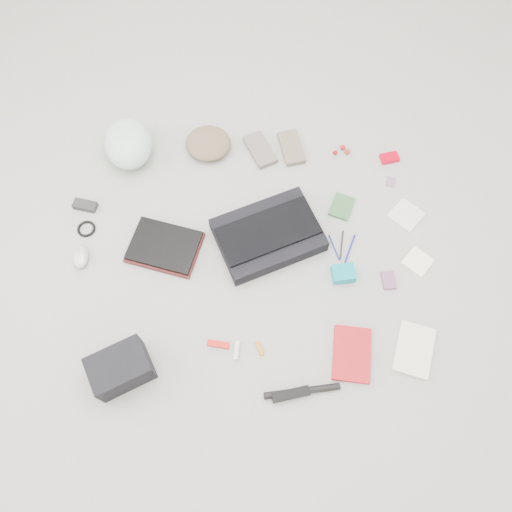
{
  "coord_description": "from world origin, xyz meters",
  "views": [
    {
      "loc": [
        -0.04,
        -0.9,
        2.02
      ],
      "look_at": [
        0.0,
        0.0,
        0.05
      ],
      "focal_mm": 35.0,
      "sensor_mm": 36.0,
      "label": 1
    }
  ],
  "objects_px": {
    "laptop": "(164,245)",
    "camera_bag": "(121,368)",
    "messenger_bag": "(268,235)",
    "book_red": "(352,354)",
    "accordion_wallet": "(343,274)",
    "bike_helmet": "(128,144)"
  },
  "relations": [
    {
      "from": "bike_helmet",
      "to": "book_red",
      "type": "height_order",
      "value": "bike_helmet"
    },
    {
      "from": "messenger_bag",
      "to": "laptop",
      "type": "relative_size",
      "value": 1.51
    },
    {
      "from": "messenger_bag",
      "to": "bike_helmet",
      "type": "xyz_separation_m",
      "value": [
        -0.64,
        0.5,
        0.05
      ]
    },
    {
      "from": "bike_helmet",
      "to": "book_red",
      "type": "xyz_separation_m",
      "value": [
        0.95,
        -1.04,
        -0.07
      ]
    },
    {
      "from": "laptop",
      "to": "bike_helmet",
      "type": "distance_m",
      "value": 0.55
    },
    {
      "from": "messenger_bag",
      "to": "accordion_wallet",
      "type": "bearing_deg",
      "value": -52.06
    },
    {
      "from": "bike_helmet",
      "to": "camera_bag",
      "type": "xyz_separation_m",
      "value": [
        0.03,
        -1.07,
        -0.01
      ]
    },
    {
      "from": "bike_helmet",
      "to": "camera_bag",
      "type": "bearing_deg",
      "value": -96.59
    },
    {
      "from": "laptop",
      "to": "book_red",
      "type": "relative_size",
      "value": 1.3
    },
    {
      "from": "messenger_bag",
      "to": "laptop",
      "type": "xyz_separation_m",
      "value": [
        -0.46,
        -0.03,
        -0.01
      ]
    },
    {
      "from": "bike_helmet",
      "to": "book_red",
      "type": "bearing_deg",
      "value": -55.79
    },
    {
      "from": "book_red",
      "to": "accordion_wallet",
      "type": "xyz_separation_m",
      "value": [
        0.01,
        0.35,
        0.01
      ]
    },
    {
      "from": "camera_bag",
      "to": "bike_helmet",
      "type": "bearing_deg",
      "value": 67.72
    },
    {
      "from": "messenger_bag",
      "to": "camera_bag",
      "type": "distance_m",
      "value": 0.84
    },
    {
      "from": "messenger_bag",
      "to": "camera_bag",
      "type": "xyz_separation_m",
      "value": [
        -0.61,
        -0.57,
        0.04
      ]
    },
    {
      "from": "messenger_bag",
      "to": "accordion_wallet",
      "type": "height_order",
      "value": "messenger_bag"
    },
    {
      "from": "laptop",
      "to": "book_red",
      "type": "height_order",
      "value": "laptop"
    },
    {
      "from": "laptop",
      "to": "camera_bag",
      "type": "bearing_deg",
      "value": -86.53
    },
    {
      "from": "laptop",
      "to": "camera_bag",
      "type": "xyz_separation_m",
      "value": [
        -0.15,
        -0.55,
        0.04
      ]
    },
    {
      "from": "bike_helmet",
      "to": "book_red",
      "type": "relative_size",
      "value": 1.25
    },
    {
      "from": "camera_bag",
      "to": "accordion_wallet",
      "type": "height_order",
      "value": "camera_bag"
    },
    {
      "from": "laptop",
      "to": "bike_helmet",
      "type": "xyz_separation_m",
      "value": [
        -0.18,
        0.52,
        0.05
      ]
    }
  ]
}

